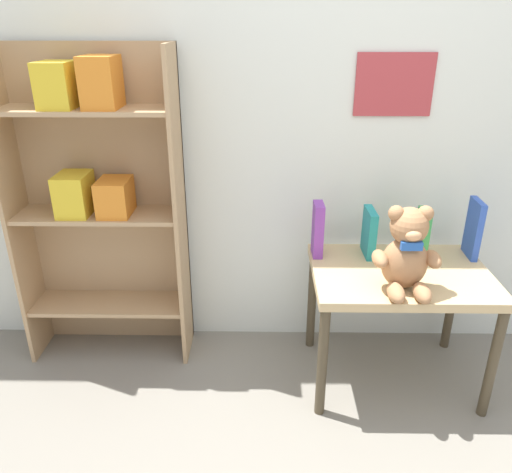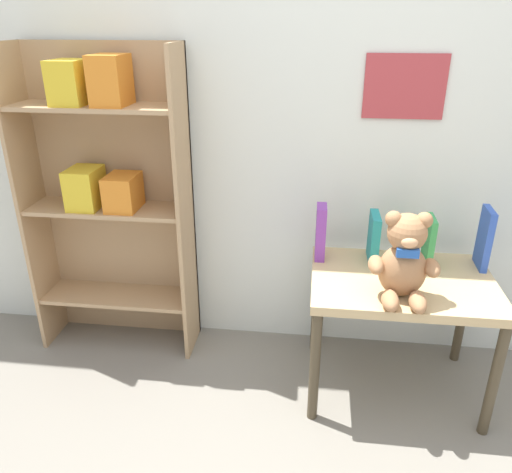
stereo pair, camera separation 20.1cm
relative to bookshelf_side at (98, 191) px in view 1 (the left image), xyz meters
The scene contains 8 objects.
wall_back 1.06m from the bookshelf_side, ahead, with size 4.80×0.07×2.50m.
bookshelf_side is the anchor object (origin of this frame).
display_table 1.33m from the bookshelf_side, ahead, with size 0.71×0.51×0.53m.
teddy_bear 1.29m from the bookshelf_side, 16.43° to the right, with size 0.25×0.23×0.33m.
book_standing_purple 0.95m from the bookshelf_side, ahead, with size 0.04×0.10×0.23m, color purple.
book_standing_teal 1.17m from the bookshelf_side, ahead, with size 0.03×0.15×0.20m, color teal.
book_standing_green 1.39m from the bookshelf_side, ahead, with size 0.02×0.13×0.21m, color #33934C.
book_standing_blue 1.60m from the bookshelf_side, ahead, with size 0.03×0.13×0.25m, color #2D51B7.
Camera 1 is at (-0.23, -0.68, 1.47)m, focal length 35.00 mm.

